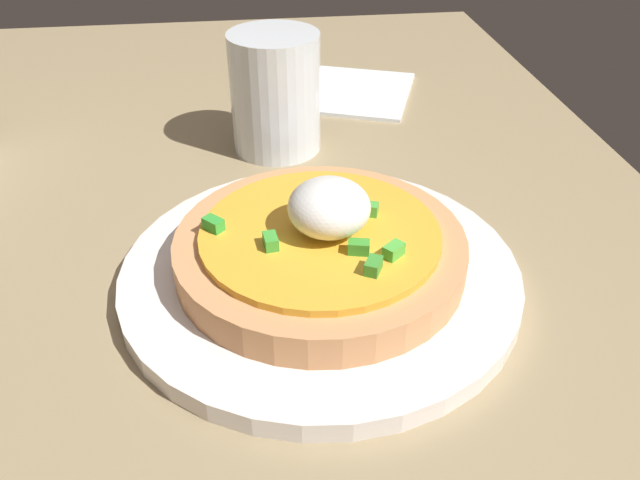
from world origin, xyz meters
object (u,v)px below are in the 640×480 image
at_px(plate, 320,273).
at_px(cup_near, 276,99).
at_px(pizza, 321,245).
at_px(napkin, 348,91).

relative_size(plate, cup_near, 2.51).
distance_m(pizza, cup_near, 0.20).
xyz_separation_m(pizza, napkin, (0.32, -0.07, -0.03)).
bearing_deg(cup_near, pizza, -175.99).
height_order(plate, cup_near, cup_near).
height_order(plate, napkin, plate).
xyz_separation_m(cup_near, napkin, (0.12, -0.08, -0.04)).
relative_size(plate, pizza, 1.39).
bearing_deg(pizza, cup_near, 4.01).
bearing_deg(pizza, napkin, -12.66).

